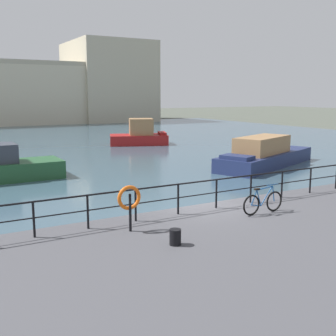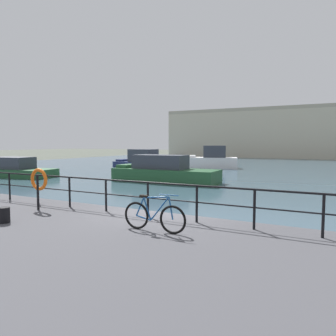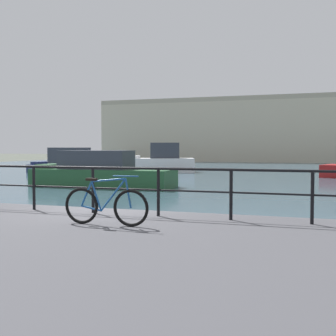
% 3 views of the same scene
% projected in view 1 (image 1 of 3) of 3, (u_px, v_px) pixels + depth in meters
% --- Properties ---
extents(ground_plane, '(240.00, 240.00, 0.00)m').
position_uv_depth(ground_plane, '(202.00, 222.00, 15.95)').
color(ground_plane, '#4C5147').
extents(water_basin, '(80.00, 60.00, 0.01)m').
position_uv_depth(water_basin, '(31.00, 143.00, 41.80)').
color(water_basin, '#385160').
rests_on(water_basin, ground_plane).
extents(harbor_building, '(55.15, 15.86, 14.14)m').
position_uv_depth(harbor_building, '(26.00, 91.00, 70.70)').
color(harbor_building, '#C1B79E').
rests_on(harbor_building, ground_plane).
extents(moored_blue_motorboat, '(9.78, 5.99, 2.05)m').
position_uv_depth(moored_blue_motorboat, '(265.00, 155.00, 28.24)').
color(moored_blue_motorboat, navy).
rests_on(moored_blue_motorboat, water_basin).
extents(moored_harbor_tender, '(6.15, 4.72, 2.50)m').
position_uv_depth(moored_harbor_tender, '(140.00, 135.00, 40.68)').
color(moored_harbor_tender, maroon).
rests_on(moored_harbor_tender, water_basin).
extents(quay_railing, '(19.35, 0.07, 1.08)m').
position_uv_depth(quay_railing, '(216.00, 188.00, 15.11)').
color(quay_railing, black).
rests_on(quay_railing, quay_promenade).
extents(parked_bicycle, '(1.77, 0.09, 0.98)m').
position_uv_depth(parked_bicycle, '(263.00, 202.00, 14.49)').
color(parked_bicycle, black).
rests_on(parked_bicycle, quay_promenade).
extents(mooring_bollard, '(0.32, 0.32, 0.44)m').
position_uv_depth(mooring_bollard, '(175.00, 237.00, 11.46)').
color(mooring_bollard, black).
rests_on(mooring_bollard, quay_promenade).
extents(life_ring_stand, '(0.75, 0.16, 1.40)m').
position_uv_depth(life_ring_stand, '(129.00, 199.00, 12.52)').
color(life_ring_stand, black).
rests_on(life_ring_stand, quay_promenade).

